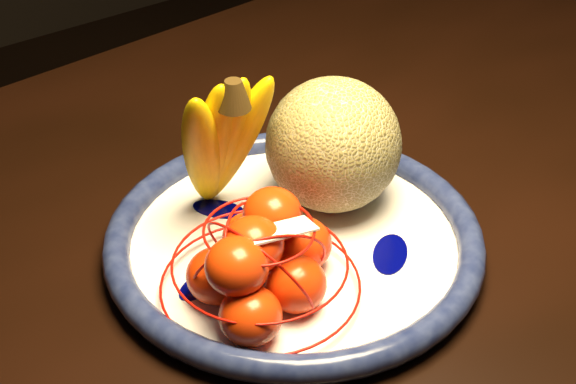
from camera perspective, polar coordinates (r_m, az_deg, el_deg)
dining_table at (r=1.06m, az=5.25°, el=-2.56°), size 1.63×1.05×0.78m
fruit_bowl at (r=0.89m, az=0.38°, el=-3.19°), size 0.38×0.38×0.03m
cantaloupe at (r=0.90m, az=2.95°, el=3.07°), size 0.14×0.14×0.14m
banana_bunch at (r=0.87m, az=-4.49°, el=3.55°), size 0.13×0.12×0.19m
mandarin_bag at (r=0.80m, az=-1.81°, el=-4.52°), size 0.24×0.24×0.12m
price_tag at (r=0.77m, az=-0.75°, el=-2.55°), size 0.07×0.04×0.01m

